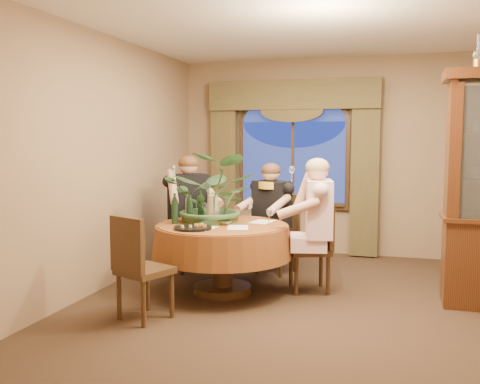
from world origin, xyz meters
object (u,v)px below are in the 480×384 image
(chair_back_right, at_px, (276,234))
(oil_lamp_left, at_px, (479,52))
(chair_right, at_px, (309,248))
(wine_bottle_1, at_px, (190,207))
(person_pink, at_px, (319,227))
(person_scarf, at_px, (272,219))
(chair_front_left, at_px, (145,268))
(wine_bottle_2, at_px, (189,206))
(olive_bowl, at_px, (225,223))
(stoneware_vase, at_px, (213,209))
(wine_bottle_3, at_px, (175,208))
(person_back, at_px, (188,214))
(centerpiece_plant, at_px, (214,163))
(dining_table, at_px, (222,258))
(chair_back, at_px, (190,233))
(wine_bottle_0, at_px, (201,205))

(chair_back_right, bearing_deg, oil_lamp_left, -178.65)
(chair_right, height_order, wine_bottle_1, wine_bottle_1)
(oil_lamp_left, distance_m, person_pink, 2.31)
(wine_bottle_1, bearing_deg, person_scarf, 51.66)
(chair_front_left, xyz_separation_m, person_pink, (1.42, 1.20, 0.25))
(oil_lamp_left, height_order, wine_bottle_2, oil_lamp_left)
(person_scarf, xyz_separation_m, olive_bowl, (-0.29, -0.94, 0.09))
(stoneware_vase, bearing_deg, wine_bottle_3, -145.31)
(person_back, bearing_deg, person_scarf, 144.55)
(person_back, distance_m, person_scarf, 1.04)
(chair_back_right, bearing_deg, centerpiece_plant, 79.45)
(dining_table, relative_size, centerpiece_plant, 1.32)
(chair_front_left, relative_size, wine_bottle_2, 2.91)
(chair_back_right, bearing_deg, dining_table, 90.00)
(chair_back, bearing_deg, person_pink, 119.94)
(chair_back, xyz_separation_m, person_pink, (1.70, -0.61, 0.25))
(chair_front_left, bearing_deg, chair_back, 121.42)
(chair_back_right, relative_size, centerpiece_plant, 0.85)
(chair_back_right, height_order, wine_bottle_1, wine_bottle_1)
(stoneware_vase, relative_size, wine_bottle_2, 0.88)
(chair_back, bearing_deg, stoneware_vase, 87.77)
(person_scarf, bearing_deg, chair_back_right, -84.39)
(chair_right, relative_size, wine_bottle_3, 2.91)
(person_back, relative_size, olive_bowl, 10.46)
(person_pink, bearing_deg, centerpiece_plant, 80.84)
(chair_right, distance_m, person_back, 1.67)
(person_back, distance_m, wine_bottle_1, 0.86)
(person_scarf, relative_size, wine_bottle_2, 4.16)
(centerpiece_plant, height_order, olive_bowl, centerpiece_plant)
(dining_table, height_order, chair_front_left, chair_front_left)
(person_back, xyz_separation_m, centerpiece_plant, (0.56, -0.62, 0.66))
(chair_back_right, distance_m, stoneware_vase, 1.12)
(chair_back, xyz_separation_m, person_back, (-0.01, -0.05, 0.25))
(chair_right, distance_m, person_pink, 0.30)
(wine_bottle_2, bearing_deg, chair_back_right, 50.12)
(person_back, bearing_deg, wine_bottle_3, 60.95)
(person_scarf, bearing_deg, chair_right, 155.03)
(person_pink, height_order, person_back, person_pink)
(olive_bowl, height_order, wine_bottle_1, wine_bottle_1)
(wine_bottle_0, bearing_deg, person_scarf, 45.65)
(chair_back, distance_m, wine_bottle_2, 0.90)
(wine_bottle_0, bearing_deg, chair_front_left, -94.36)
(centerpiece_plant, bearing_deg, wine_bottle_2, -164.67)
(dining_table, bearing_deg, wine_bottle_2, 168.91)
(wine_bottle_2, bearing_deg, wine_bottle_0, 56.85)
(chair_right, xyz_separation_m, olive_bowl, (-0.84, -0.37, 0.29))
(oil_lamp_left, xyz_separation_m, olive_bowl, (-2.46, -0.34, -1.71))
(oil_lamp_left, xyz_separation_m, chair_front_left, (-2.92, -1.30, -2.00))
(dining_table, height_order, person_pink, person_pink)
(centerpiece_plant, height_order, wine_bottle_1, centerpiece_plant)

